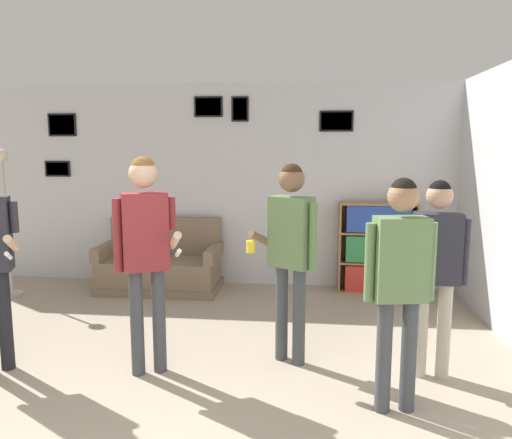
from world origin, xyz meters
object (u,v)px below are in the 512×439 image
(bookshelf, at_px, (377,248))
(person_spectator_near_bookshelf, at_px, (400,271))
(couch, at_px, (161,267))
(floor_lamp, at_px, (6,215))
(person_player_foreground_center, at_px, (145,241))
(person_watcher_holding_cup, at_px, (291,241))
(person_spectator_far_right, at_px, (436,259))
(drinking_cup, at_px, (395,199))

(bookshelf, xyz_separation_m, person_spectator_near_bookshelf, (-0.23, -2.99, 0.45))
(couch, height_order, person_spectator_near_bookshelf, person_spectator_near_bookshelf)
(bookshelf, height_order, floor_lamp, floor_lamp)
(person_player_foreground_center, xyz_separation_m, person_spectator_near_bookshelf, (1.95, -0.39, -0.10))
(bookshelf, distance_m, person_watcher_holding_cup, 2.52)
(bookshelf, distance_m, person_spectator_near_bookshelf, 3.04)
(couch, bearing_deg, person_spectator_far_right, -36.79)
(bookshelf, xyz_separation_m, person_player_foreground_center, (-2.18, -2.61, 0.55))
(bookshelf, relative_size, drinking_cup, 10.75)
(person_spectator_near_bookshelf, bearing_deg, person_spectator_far_right, 56.73)
(person_player_foreground_center, bearing_deg, person_spectator_far_right, 4.79)
(couch, xyz_separation_m, person_player_foreground_center, (0.64, -2.41, 0.83))
(person_player_foreground_center, xyz_separation_m, person_watcher_holding_cup, (1.16, 0.35, -0.05))
(floor_lamp, height_order, person_watcher_holding_cup, floor_lamp)
(person_player_foreground_center, height_order, person_spectator_far_right, person_player_foreground_center)
(person_watcher_holding_cup, bearing_deg, person_spectator_far_right, -7.55)
(bookshelf, distance_m, person_player_foreground_center, 3.44)
(person_spectator_near_bookshelf, bearing_deg, couch, 132.67)
(drinking_cup, bearing_deg, person_spectator_far_right, -91.37)
(couch, distance_m, person_spectator_near_bookshelf, 3.88)
(bookshelf, distance_m, person_spectator_far_right, 2.45)
(person_spectator_far_right, bearing_deg, drinking_cup, 88.63)
(couch, height_order, floor_lamp, floor_lamp)
(floor_lamp, relative_size, person_watcher_holding_cup, 1.06)
(floor_lamp, height_order, person_spectator_far_right, floor_lamp)
(person_spectator_far_right, xyz_separation_m, drinking_cup, (0.06, 2.41, 0.23))
(bookshelf, xyz_separation_m, floor_lamp, (-4.63, -0.67, 0.45))
(person_watcher_holding_cup, bearing_deg, bookshelf, 65.70)
(person_spectator_near_bookshelf, bearing_deg, floor_lamp, 152.15)
(person_player_foreground_center, height_order, drinking_cup, person_player_foreground_center)
(person_watcher_holding_cup, distance_m, person_spectator_near_bookshelf, 1.08)
(drinking_cup, bearing_deg, person_spectator_near_bookshelf, -98.38)
(floor_lamp, bearing_deg, person_player_foreground_center, -38.29)
(bookshelf, height_order, person_spectator_near_bookshelf, person_spectator_near_bookshelf)
(floor_lamp, relative_size, person_player_foreground_center, 1.02)
(floor_lamp, xyz_separation_m, person_player_foreground_center, (2.45, -1.94, 0.10))
(couch, bearing_deg, floor_lamp, -165.27)
(person_spectator_near_bookshelf, distance_m, person_spectator_far_right, 0.70)
(bookshelf, bearing_deg, person_player_foreground_center, -129.89)
(person_spectator_near_bookshelf, height_order, drinking_cup, person_spectator_near_bookshelf)
(person_player_foreground_center, bearing_deg, floor_lamp, 141.71)
(person_spectator_far_right, bearing_deg, bookshelf, 93.61)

